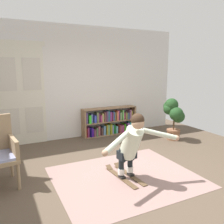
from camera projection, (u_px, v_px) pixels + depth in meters
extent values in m
plane|color=brown|center=(122.00, 175.00, 4.06)|extent=(7.20, 7.20, 0.00)
cube|color=silver|center=(75.00, 83.00, 6.08)|extent=(6.00, 0.10, 2.90)
cube|color=beige|center=(8.00, 97.00, 5.38)|extent=(0.55, 0.04, 2.35)
cube|color=beige|center=(6.00, 74.00, 5.27)|extent=(0.41, 0.01, 0.76)
cube|color=beige|center=(10.00, 122.00, 5.48)|extent=(0.41, 0.01, 0.64)
cube|color=beige|center=(33.00, 96.00, 5.62)|extent=(0.55, 0.04, 2.35)
cube|color=beige|center=(32.00, 74.00, 5.51)|extent=(0.41, 0.01, 0.76)
cube|color=beige|center=(35.00, 120.00, 5.71)|extent=(0.41, 0.01, 0.64)
cube|color=beige|center=(17.00, 42.00, 5.27)|extent=(1.22, 0.04, 0.10)
cube|color=gray|center=(126.00, 177.00, 3.99)|extent=(2.35, 1.98, 0.01)
cube|color=#8B6B4C|center=(84.00, 124.00, 6.16)|extent=(0.04, 0.30, 0.76)
cube|color=#8B6B4C|center=(133.00, 118.00, 6.82)|extent=(0.04, 0.30, 0.76)
cube|color=#8B6B4C|center=(109.00, 134.00, 6.56)|extent=(1.51, 0.30, 0.02)
cube|color=#8B6B4C|center=(109.00, 121.00, 6.49)|extent=(1.51, 0.30, 0.02)
cube|color=#8B6B4C|center=(109.00, 108.00, 6.42)|extent=(1.51, 0.30, 0.02)
cube|color=maroon|center=(86.00, 133.00, 6.22)|extent=(0.05, 0.19, 0.23)
cube|color=#84306C|center=(88.00, 132.00, 6.23)|extent=(0.04, 0.15, 0.27)
cube|color=#140E55|center=(90.00, 132.00, 6.26)|extent=(0.04, 0.21, 0.26)
cube|color=#4B199D|center=(92.00, 132.00, 6.30)|extent=(0.04, 0.21, 0.23)
cube|color=brown|center=(94.00, 132.00, 6.32)|extent=(0.06, 0.23, 0.19)
cube|color=#55764B|center=(96.00, 132.00, 6.34)|extent=(0.04, 0.23, 0.23)
cube|color=#9A515B|center=(98.00, 131.00, 6.38)|extent=(0.06, 0.15, 0.25)
cube|color=#4E3430|center=(101.00, 131.00, 6.42)|extent=(0.05, 0.21, 0.20)
cube|color=#5E8EB5|center=(104.00, 130.00, 6.45)|extent=(0.06, 0.18, 0.25)
cube|color=#A49329|center=(106.00, 129.00, 6.48)|extent=(0.04, 0.17, 0.27)
cube|color=#85D5A2|center=(108.00, 129.00, 6.49)|extent=(0.03, 0.19, 0.27)
cube|color=olive|center=(110.00, 128.00, 6.53)|extent=(0.06, 0.22, 0.29)
cube|color=#6B7CB6|center=(112.00, 129.00, 6.58)|extent=(0.05, 0.21, 0.25)
cube|color=#136724|center=(114.00, 129.00, 6.59)|extent=(0.06, 0.15, 0.26)
cube|color=#6EBCBD|center=(116.00, 129.00, 6.64)|extent=(0.05, 0.20, 0.20)
cube|color=#5A211E|center=(118.00, 128.00, 6.66)|extent=(0.04, 0.21, 0.23)
cube|color=#A74655|center=(119.00, 129.00, 6.66)|extent=(0.03, 0.20, 0.22)
cube|color=#8C3F6A|center=(120.00, 129.00, 6.68)|extent=(0.03, 0.20, 0.21)
cube|color=#A42E68|center=(122.00, 128.00, 6.72)|extent=(0.06, 0.21, 0.21)
cube|color=#379416|center=(124.00, 127.00, 6.74)|extent=(0.05, 0.23, 0.24)
cube|color=#5E4380|center=(125.00, 128.00, 6.76)|extent=(0.03, 0.17, 0.18)
cube|color=#9052BC|center=(127.00, 127.00, 6.76)|extent=(0.06, 0.18, 0.25)
cube|color=#36C8C4|center=(129.00, 126.00, 6.82)|extent=(0.06, 0.23, 0.27)
cube|color=#5A2D46|center=(131.00, 127.00, 6.86)|extent=(0.06, 0.21, 0.22)
cube|color=#573B73|center=(85.00, 118.00, 6.15)|extent=(0.03, 0.23, 0.30)
cube|color=#5A437B|center=(86.00, 118.00, 6.15)|extent=(0.03, 0.16, 0.28)
cube|color=green|center=(89.00, 119.00, 6.19)|extent=(0.06, 0.24, 0.22)
cube|color=#5C66AF|center=(91.00, 118.00, 6.25)|extent=(0.04, 0.18, 0.24)
cube|color=#3D4BBE|center=(94.00, 119.00, 6.27)|extent=(0.05, 0.22, 0.20)
cube|color=#6D7E4E|center=(97.00, 117.00, 6.29)|extent=(0.04, 0.20, 0.28)
cube|color=#5F284A|center=(98.00, 117.00, 6.33)|extent=(0.05, 0.17, 0.24)
cube|color=#A33468|center=(100.00, 118.00, 6.35)|extent=(0.05, 0.16, 0.19)
cube|color=#C4C36C|center=(102.00, 117.00, 6.38)|extent=(0.05, 0.14, 0.23)
cube|color=brown|center=(105.00, 117.00, 6.38)|extent=(0.04, 0.17, 0.26)
cube|color=#584172|center=(106.00, 116.00, 6.40)|extent=(0.03, 0.23, 0.29)
cube|color=#236770|center=(108.00, 116.00, 6.43)|extent=(0.05, 0.18, 0.30)
cube|color=#803183|center=(110.00, 116.00, 6.47)|extent=(0.05, 0.19, 0.26)
cube|color=maroon|center=(112.00, 116.00, 6.50)|extent=(0.03, 0.20, 0.23)
cube|color=#2B55AE|center=(113.00, 116.00, 6.52)|extent=(0.03, 0.16, 0.25)
cube|color=#64683C|center=(114.00, 116.00, 6.54)|extent=(0.04, 0.17, 0.23)
cube|color=#CC5F42|center=(117.00, 115.00, 6.55)|extent=(0.05, 0.17, 0.27)
cube|color=#BD3DBA|center=(118.00, 115.00, 6.58)|extent=(0.03, 0.15, 0.27)
cube|color=#668957|center=(120.00, 116.00, 6.62)|extent=(0.07, 0.20, 0.22)
cube|color=#66C157|center=(122.00, 115.00, 6.63)|extent=(0.04, 0.16, 0.27)
cube|color=#CE2F7F|center=(123.00, 116.00, 6.67)|extent=(0.03, 0.17, 0.20)
cube|color=olive|center=(125.00, 115.00, 6.70)|extent=(0.05, 0.22, 0.20)
cube|color=#3B4E6B|center=(127.00, 116.00, 6.71)|extent=(0.06, 0.20, 0.19)
cube|color=#905678|center=(129.00, 114.00, 6.72)|extent=(0.04, 0.21, 0.27)
cube|color=gold|center=(130.00, 114.00, 6.76)|extent=(0.04, 0.18, 0.23)
cylinder|color=#967B5A|center=(19.00, 177.00, 3.55)|extent=(0.06, 0.06, 0.42)
cylinder|color=#967B5A|center=(12.00, 165.00, 3.98)|extent=(0.06, 0.06, 0.42)
cube|color=#967B5A|center=(14.00, 146.00, 3.69)|extent=(0.13, 0.56, 0.28)
cylinder|color=brown|center=(173.00, 134.00, 6.08)|extent=(0.32, 0.32, 0.26)
cylinder|color=brown|center=(173.00, 130.00, 6.06)|extent=(0.35, 0.35, 0.04)
cylinder|color=#4C3823|center=(174.00, 123.00, 6.02)|extent=(0.04, 0.04, 0.36)
sphere|color=#20441E|center=(169.00, 109.00, 5.96)|extent=(0.29, 0.29, 0.29)
sphere|color=#20441E|center=(172.00, 105.00, 5.95)|extent=(0.34, 0.34, 0.34)
sphere|color=#20441E|center=(178.00, 116.00, 5.90)|extent=(0.33, 0.33, 0.33)
sphere|color=#20441E|center=(176.00, 114.00, 5.84)|extent=(0.35, 0.35, 0.35)
sphere|color=#20441E|center=(170.00, 107.00, 6.04)|extent=(0.33, 0.33, 0.33)
cube|color=brown|center=(121.00, 178.00, 3.95)|extent=(0.16, 0.87, 0.01)
cube|color=brown|center=(109.00, 167.00, 4.28)|extent=(0.10, 0.12, 0.06)
cube|color=black|center=(122.00, 177.00, 3.93)|extent=(0.09, 0.13, 0.04)
cube|color=brown|center=(130.00, 175.00, 4.04)|extent=(0.16, 0.87, 0.01)
cube|color=brown|center=(118.00, 165.00, 4.37)|extent=(0.10, 0.12, 0.06)
cube|color=black|center=(131.00, 174.00, 4.02)|extent=(0.09, 0.13, 0.04)
cylinder|color=white|center=(121.00, 171.00, 3.93)|extent=(0.12, 0.12, 0.10)
cylinder|color=black|center=(121.00, 160.00, 3.89)|extent=(0.10, 0.10, 0.30)
cylinder|color=black|center=(122.00, 155.00, 3.84)|extent=(0.12, 0.12, 0.22)
cylinder|color=white|center=(130.00, 169.00, 4.02)|extent=(0.12, 0.12, 0.10)
cylinder|color=black|center=(130.00, 158.00, 3.98)|extent=(0.10, 0.10, 0.30)
cylinder|color=black|center=(131.00, 153.00, 3.93)|extent=(0.12, 0.12, 0.22)
cube|color=black|center=(127.00, 154.00, 3.89)|extent=(0.31, 0.20, 0.14)
cylinder|color=beige|center=(131.00, 143.00, 3.75)|extent=(0.32, 0.50, 0.59)
sphere|color=tan|center=(138.00, 123.00, 3.54)|extent=(0.21, 0.21, 0.20)
sphere|color=#382619|center=(138.00, 120.00, 3.54)|extent=(0.23, 0.23, 0.21)
cylinder|color=beige|center=(117.00, 142.00, 3.33)|extent=(0.55, 0.34, 0.23)
sphere|color=tan|center=(105.00, 153.00, 3.12)|extent=(0.10, 0.10, 0.09)
cylinder|color=beige|center=(160.00, 134.00, 3.74)|extent=(0.57, 0.27, 0.23)
sphere|color=tan|center=(177.00, 138.00, 3.79)|extent=(0.10, 0.10, 0.09)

